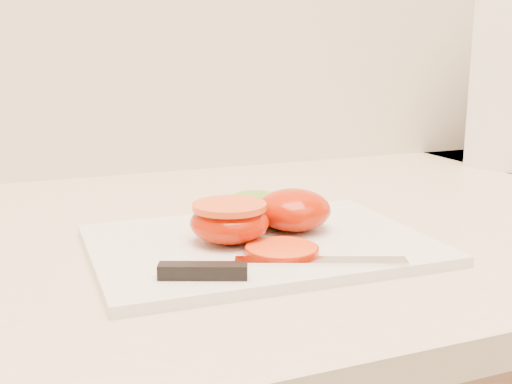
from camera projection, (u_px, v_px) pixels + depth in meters
name	position (u px, v px, depth m)	size (l,w,h in m)	color
cutting_board	(260.00, 245.00, 0.62)	(0.32, 0.23, 0.01)	white
tomato_half_dome	(293.00, 210.00, 0.64)	(0.08, 0.08, 0.04)	#BF1E00
tomato_half_cut	(230.00, 221.00, 0.60)	(0.08, 0.08, 0.04)	#BF1E00
tomato_slice_0	(282.00, 250.00, 0.57)	(0.06, 0.06, 0.01)	orange
lettuce_leaf_0	(260.00, 208.00, 0.69)	(0.11, 0.08, 0.02)	#65A42B
knife	(251.00, 267.00, 0.53)	(0.21, 0.07, 0.01)	silver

